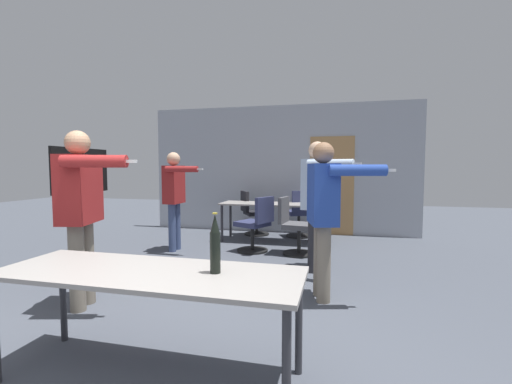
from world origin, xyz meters
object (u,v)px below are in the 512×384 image
person_left_plaid (81,203)px  person_center_tall (324,206)px  office_chair_mid_tucked (253,214)px  person_right_polo (175,191)px  person_far_watching (318,194)px  office_chair_far_left (256,226)px  office_chair_far_right (300,215)px  office_chair_near_pushed (294,228)px  tv_screen (82,192)px  beer_bottle (215,245)px

person_left_plaid → person_center_tall: size_ratio=1.06×
person_center_tall → person_left_plaid: bearing=-85.3°
office_chair_mid_tucked → person_right_polo: bearing=-62.0°
person_left_plaid → person_center_tall: bearing=94.6°
person_far_watching → office_chair_far_left: size_ratio=1.89×
person_center_tall → office_chair_far_right: person_center_tall is taller
person_far_watching → office_chair_near_pushed: 1.10m
person_left_plaid → person_right_polo: size_ratio=1.06×
tv_screen → person_right_polo: (0.89, 1.10, -0.04)m
person_far_watching → beer_bottle: size_ratio=4.51×
tv_screen → office_chair_mid_tucked: (1.84, 2.72, -0.62)m
office_chair_far_right → office_chair_near_pushed: bearing=-111.1°
tv_screen → office_chair_far_right: (2.82, 2.69, -0.60)m
person_left_plaid → office_chair_far_right: (1.74, 3.97, -0.61)m
office_chair_far_right → person_right_polo: bearing=-164.2°
person_left_plaid → office_chair_near_pushed: 3.23m
person_center_tall → office_chair_far_left: bearing=-161.0°
tv_screen → person_left_plaid: (1.08, -1.28, 0.01)m
person_left_plaid → office_chair_far_right: bearing=142.2°
tv_screen → person_left_plaid: size_ratio=0.95×
person_far_watching → beer_bottle: (-0.49, -2.64, -0.14)m
tv_screen → office_chair_mid_tucked: size_ratio=1.83×
office_chair_near_pushed → person_center_tall: bearing=24.8°
person_far_watching → office_chair_near_pushed: person_far_watching is taller
person_far_watching → beer_bottle: 2.69m
person_center_tall → office_chair_near_pushed: 1.98m
office_chair_mid_tucked → office_chair_far_left: bearing=-15.6°
person_left_plaid → office_chair_near_pushed: person_left_plaid is taller
office_chair_far_right → person_left_plaid: bearing=-137.2°
office_chair_mid_tucked → office_chair_far_right: (0.98, -0.03, 0.02)m
person_center_tall → office_chair_far_right: bearing=176.6°
person_center_tall → person_right_polo: size_ratio=1.01×
person_left_plaid → person_center_tall: (2.33, 0.79, -0.06)m
person_center_tall → beer_bottle: 1.75m
person_center_tall → office_chair_near_pushed: (-0.54, 1.82, -0.57)m
person_far_watching → beer_bottle: person_far_watching is taller
person_center_tall → office_chair_near_pushed: person_center_tall is taller
person_far_watching → office_chair_mid_tucked: person_far_watching is taller
person_left_plaid → person_far_watching: bearing=115.0°
tv_screen → person_center_tall: 3.45m
tv_screen → office_chair_mid_tucked: bearing=-34.1°
person_left_plaid → office_chair_far_left: 2.91m
person_far_watching → office_chair_far_left: (-1.05, 0.80, -0.62)m
person_center_tall → office_chair_mid_tucked: 3.62m
person_left_plaid → office_chair_mid_tucked: person_left_plaid is taller
person_left_plaid → office_chair_mid_tucked: size_ratio=1.92×
person_right_polo → person_far_watching: (2.41, -0.59, 0.04)m
office_chair_near_pushed → tv_screen: bearing=-56.8°
person_left_plaid → person_center_tall: person_left_plaid is taller
person_center_tall → office_chair_far_right: size_ratio=1.75×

